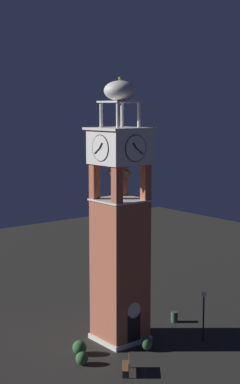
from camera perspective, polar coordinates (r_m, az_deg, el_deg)
The scene contains 8 objects.
ground at distance 42.21m, azimuth 0.00°, elevation -14.28°, with size 80.00×80.00×0.00m, color #2A2925.
clock_tower at distance 39.96m, azimuth 0.00°, elevation -4.27°, with size 3.63×3.63×18.23m.
park_bench at distance 37.19m, azimuth 0.67°, elevation -16.68°, with size 1.35×1.52×0.95m.
lamp_post at distance 41.47m, azimuth 8.23°, elevation -11.08°, with size 0.36×0.36×3.57m.
trash_bin at distance 45.40m, azimuth 5.36°, elevation -12.12°, with size 0.52×0.52×0.80m, color #38513D.
shrub_near_entry at distance 40.33m, azimuth 2.63°, elevation -14.66°, with size 0.76×0.76×0.95m, color #336638.
shrub_left_of_tower at distance 38.36m, azimuth -3.77°, elevation -16.00°, with size 0.80×0.80×0.83m, color #336638.
shrub_behind_bench at distance 39.77m, azimuth -4.00°, elevation -15.00°, with size 0.94×0.94×0.96m, color #336638.
Camera 1 is at (-24.31, -30.52, 16.10)m, focal length 54.26 mm.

